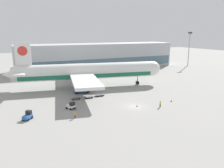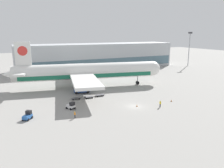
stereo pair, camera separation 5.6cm
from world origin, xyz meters
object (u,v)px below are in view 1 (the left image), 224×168
baggage_dolly_third (100,95)px  ground_crew_near (75,114)px  baggage_dolly_second (89,97)px  airplane_main (85,72)px  baggage_dolly_lead (76,98)px  ground_crew_far (160,103)px  traffic_cone_near (171,100)px  scissor_lift_loader (82,87)px  baggage_tug_mid (28,116)px  baggage_tug_foreground (71,106)px  light_mast (189,46)px  traffic_cone_far (137,105)px

baggage_dolly_third → ground_crew_near: (-12.55, -14.69, 0.58)m
baggage_dolly_second → ground_crew_near: (-8.59, -14.08, 0.58)m
airplane_main → ground_crew_near: (-12.35, -27.76, -4.87)m
baggage_dolly_lead → baggage_dolly_third: 8.03m
baggage_dolly_lead → ground_crew_far: bearing=-39.9°
airplane_main → traffic_cone_near: size_ratio=89.91×
ground_crew_near → traffic_cone_near: bearing=85.6°
scissor_lift_loader → ground_crew_near: size_ratio=3.44×
baggage_tug_mid → ground_crew_far: 34.16m
baggage_tug_foreground → scissor_lift_loader: bearing=124.6°
baggage_tug_mid → baggage_dolly_lead: (14.73, 10.40, -0.49)m
scissor_lift_loader → airplane_main: bearing=72.1°
baggage_tug_foreground → baggage_dolly_second: bearing=106.6°
light_mast → traffic_cone_far: size_ratio=31.61×
traffic_cone_far → baggage_dolly_lead: bearing=133.9°
baggage_dolly_second → ground_crew_near: size_ratio=2.25×
light_mast → scissor_lift_loader: (-80.06, -32.57, -9.93)m
scissor_lift_loader → baggage_dolly_third: (3.94, -6.48, -1.74)m
light_mast → baggage_tug_foreground: light_mast is taller
baggage_dolly_third → ground_crew_far: ground_crew_far is taller
baggage_dolly_lead → baggage_dolly_second: same height
baggage_tug_mid → traffic_cone_far: baggage_tug_mid is taller
scissor_lift_loader → baggage_dolly_lead: size_ratio=1.53×
airplane_main → baggage_dolly_lead: bearing=-108.8°
traffic_cone_far → traffic_cone_near: bearing=-2.7°
scissor_lift_loader → traffic_cone_near: scissor_lift_loader is taller
airplane_main → ground_crew_far: 32.49m
baggage_tug_mid → baggage_dolly_third: bearing=-27.2°
baggage_tug_foreground → baggage_dolly_second: baggage_tug_foreground is taller
baggage_dolly_second → baggage_dolly_third: same height
airplane_main → baggage_dolly_second: bearing=-93.7°
airplane_main → scissor_lift_loader: airplane_main is taller
baggage_tug_mid → traffic_cone_near: baggage_tug_mid is taller
airplane_main → ground_crew_near: airplane_main is taller
baggage_dolly_lead → traffic_cone_far: (13.29, -13.82, -0.07)m
baggage_tug_mid → baggage_tug_foreground: bearing=-39.4°
airplane_main → scissor_lift_loader: size_ratio=10.08×
airplane_main → traffic_cone_near: (17.12, -27.64, -5.53)m
baggage_tug_foreground → ground_crew_far: (22.42, -9.07, 0.21)m
ground_crew_near → ground_crew_far: 23.45m
baggage_dolly_second → baggage_tug_foreground: bearing=-133.8°
baggage_dolly_second → traffic_cone_near: (20.88, -13.96, -0.08)m
baggage_tug_foreground → baggage_tug_mid: bearing=-104.7°
airplane_main → baggage_tug_mid: airplane_main is taller
traffic_cone_near → traffic_cone_far: size_ratio=0.98×
airplane_main → baggage_tug_foreground: size_ratio=20.43×
scissor_lift_loader → ground_crew_near: 22.89m
baggage_tug_foreground → baggage_dolly_lead: bearing=127.7°
ground_crew_near → traffic_cone_near: size_ratio=2.60×
baggage_dolly_lead → traffic_cone_near: traffic_cone_near is taller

